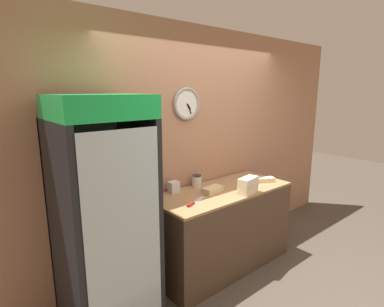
% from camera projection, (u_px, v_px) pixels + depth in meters
% --- Properties ---
extents(ground_plane, '(14.00, 14.00, 0.00)m').
position_uv_depth(ground_plane, '(288.00, 305.00, 2.85)').
color(ground_plane, '#4C4238').
extents(wall_back, '(5.20, 0.09, 2.70)m').
position_uv_depth(wall_back, '(199.00, 146.00, 3.54)').
color(wall_back, '#AD7A5B').
rests_on(wall_back, ground_plane).
extents(prep_counter, '(1.64, 0.69, 0.92)m').
position_uv_depth(prep_counter, '(222.00, 228.00, 3.43)').
color(prep_counter, '#4C3828').
rests_on(prep_counter, ground_plane).
extents(beverage_cooler, '(0.70, 0.72, 1.97)m').
position_uv_depth(beverage_cooler, '(101.00, 206.00, 2.46)').
color(beverage_cooler, black).
rests_on(beverage_cooler, ground_plane).
extents(sandwich_stack_bottom, '(0.26, 0.16, 0.06)m').
position_uv_depth(sandwich_stack_bottom, '(248.00, 191.00, 3.20)').
color(sandwich_stack_bottom, beige).
rests_on(sandwich_stack_bottom, prep_counter).
extents(sandwich_stack_middle, '(0.26, 0.15, 0.06)m').
position_uv_depth(sandwich_stack_middle, '(248.00, 185.00, 3.19)').
color(sandwich_stack_middle, beige).
rests_on(sandwich_stack_middle, sandwich_stack_bottom).
extents(sandwich_stack_top, '(0.26, 0.16, 0.06)m').
position_uv_depth(sandwich_stack_top, '(248.00, 180.00, 3.18)').
color(sandwich_stack_top, beige).
rests_on(sandwich_stack_top, sandwich_stack_middle).
extents(sandwich_flat_left, '(0.25, 0.15, 0.06)m').
position_uv_depth(sandwich_flat_left, '(213.00, 190.00, 3.23)').
color(sandwich_flat_left, tan).
rests_on(sandwich_flat_left, prep_counter).
extents(sandwich_flat_right, '(0.27, 0.20, 0.05)m').
position_uv_depth(sandwich_flat_right, '(264.00, 180.00, 3.61)').
color(sandwich_flat_right, beige).
rests_on(sandwich_flat_right, prep_counter).
extents(chefs_knife, '(0.31, 0.15, 0.02)m').
position_uv_depth(chefs_knife, '(193.00, 203.00, 2.92)').
color(chefs_knife, silver).
rests_on(chefs_knife, prep_counter).
extents(condiment_jar, '(0.11, 0.11, 0.14)m').
position_uv_depth(condiment_jar, '(197.00, 181.00, 3.42)').
color(condiment_jar, silver).
rests_on(condiment_jar, prep_counter).
extents(napkin_dispenser, '(0.11, 0.09, 0.12)m').
position_uv_depth(napkin_dispenser, '(174.00, 187.00, 3.23)').
color(napkin_dispenser, silver).
rests_on(napkin_dispenser, prep_counter).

